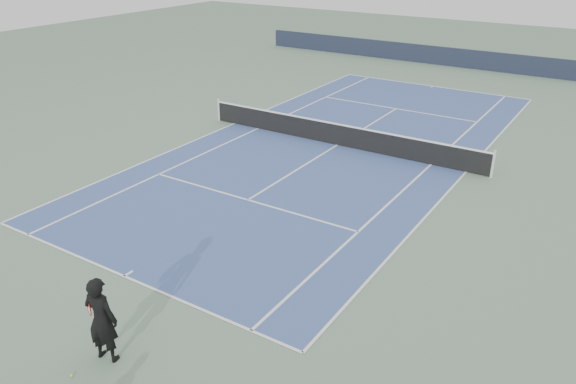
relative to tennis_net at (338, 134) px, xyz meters
The scene contains 6 objects.
ground 0.50m from the tennis_net, ahead, with size 80.00×80.00×0.00m, color slate.
court_surface 0.50m from the tennis_net, ahead, with size 10.97×23.77×0.01m, color #3B538C.
tennis_net is the anchor object (origin of this frame).
windscreen_far 17.89m from the tennis_net, 90.00° to the left, with size 30.00×0.25×1.20m, color black.
tennis_player 14.38m from the tennis_net, 81.77° to the right, with size 0.87×0.68×1.99m.
tennis_ball 15.14m from the tennis_net, 82.85° to the right, with size 0.07×0.07×0.07m, color #BBDD2D.
Camera 1 is at (10.31, -20.03, 8.21)m, focal length 35.00 mm.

